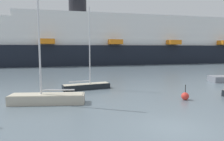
% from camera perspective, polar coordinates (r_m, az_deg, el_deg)
% --- Properties ---
extents(ground_plane, '(600.00, 600.00, 0.00)m').
position_cam_1_polar(ground_plane, '(12.30, 16.41, -14.96)').
color(ground_plane, slate).
extents(sailboat_0, '(5.96, 2.24, 9.63)m').
position_cam_1_polar(sailboat_0, '(17.35, -17.32, -6.99)').
color(sailboat_0, '#BCB29E').
rests_on(sailboat_0, ground_plane).
extents(sailboat_1, '(5.17, 2.10, 8.63)m').
position_cam_1_polar(sailboat_1, '(22.43, -6.98, -3.98)').
color(sailboat_1, black).
rests_on(sailboat_1, ground_plane).
extents(channel_buoy_0, '(0.64, 0.64, 1.31)m').
position_cam_1_polar(channel_buoy_0, '(18.83, 19.38, -6.62)').
color(channel_buoy_0, red).
rests_on(channel_buoy_0, ground_plane).
extents(cruise_ship, '(92.85, 16.79, 18.03)m').
position_cam_1_polar(cruise_ship, '(61.14, 6.52, 7.47)').
color(cruise_ship, black).
rests_on(cruise_ship, ground_plane).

